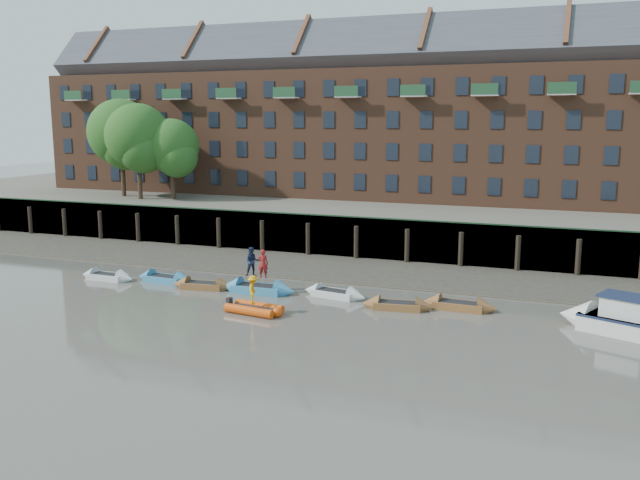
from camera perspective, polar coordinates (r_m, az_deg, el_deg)
The scene contains 19 objects.
ground at distance 32.09m, azimuth -5.66°, elevation -9.35°, with size 220.00×220.00×0.00m, color #5D5951.
foreshore at distance 48.23m, azimuth 3.93°, elevation -2.66°, with size 110.00×8.00×0.50m, color #3D382F.
mud_band at distance 45.07m, azimuth 2.66°, elevation -3.56°, with size 110.00×1.60×0.10m, color #4C4336.
river_wall at distance 52.03m, azimuth 5.37°, elevation 0.06°, with size 110.00×1.23×3.30m.
bank_terrace at distance 65.10m, azimuth 8.60°, elevation 2.04°, with size 110.00×28.00×3.20m, color #5E594D.
apartment_terrace at distance 65.47m, azimuth 9.06°, elevation 11.93°, with size 80.60×15.56×20.98m.
tree_cluster at distance 67.07m, azimuth -15.10°, elevation 8.40°, with size 11.76×7.74×9.40m.
rowboat_0 at distance 47.82m, azimuth -17.48°, elevation -2.96°, with size 4.12×1.24×1.19m.
rowboat_1 at distance 46.13m, azimuth -12.93°, elevation -3.21°, with size 4.32×1.46×1.24m.
rowboat_2 at distance 43.91m, azimuth -9.82°, elevation -3.79°, with size 4.26×1.76×1.20m.
rowboat_3 at distance 42.42m, azimuth -5.24°, elevation -4.12°, with size 4.98×1.62×1.43m.
rowboat_4 at distance 41.26m, azimuth 1.22°, elevation -4.54°, with size 4.34×1.88×1.22m.
rowboat_5 at distance 38.95m, azimuth 6.54°, elevation -5.50°, with size 4.28×1.76×1.21m.
rowboat_6 at distance 39.46m, azimuth 11.62°, elevation -5.43°, with size 4.41×1.44×1.27m.
rib_tender at distance 38.06m, azimuth -5.39°, elevation -5.79°, with size 3.43×1.98×0.58m.
motor_launch at distance 37.67m, azimuth 23.35°, elevation -6.14°, with size 6.53×4.20×2.57m.
person_rower_a at distance 41.95m, azimuth -4.82°, elevation -2.01°, with size 0.66×0.43×1.81m, color maroon.
person_rower_b at distance 42.51m, azimuth -5.74°, elevation -1.83°, with size 0.90×0.70×1.85m, color #19233F.
person_rib_crew at distance 37.78m, azimuth -5.65°, elevation -4.19°, with size 1.05×0.60×1.62m, color orange.
Camera 1 is at (13.66, -27.00, 10.71)m, focal length 38.00 mm.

